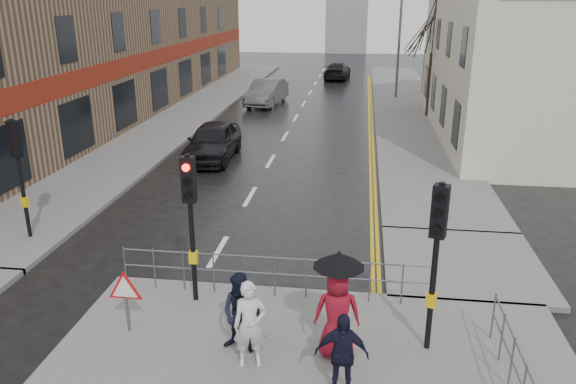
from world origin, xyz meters
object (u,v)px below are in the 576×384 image
(pedestrian_a, at_px, (250,324))
(car_mid, at_px, (266,92))
(pedestrian_b, at_px, (242,313))
(pedestrian_d, at_px, (342,355))
(pedestrian_with_umbrella, at_px, (338,301))
(car_parked, at_px, (213,141))

(pedestrian_a, xyz_separation_m, car_mid, (-4.24, 26.83, -0.19))
(pedestrian_a, height_order, pedestrian_b, pedestrian_a)
(pedestrian_a, distance_m, pedestrian_d, 1.80)
(pedestrian_with_umbrella, xyz_separation_m, pedestrian_d, (0.13, -1.12, -0.36))
(pedestrian_with_umbrella, relative_size, car_parked, 0.47)
(pedestrian_d, distance_m, car_parked, 15.78)
(car_parked, distance_m, car_mid, 12.88)
(pedestrian_d, bearing_deg, car_parked, 110.78)
(pedestrian_with_umbrella, relative_size, car_mid, 0.44)
(pedestrian_a, height_order, pedestrian_d, pedestrian_a)
(car_parked, bearing_deg, pedestrian_a, -72.95)
(car_mid, bearing_deg, pedestrian_b, -74.16)
(pedestrian_with_umbrella, bearing_deg, car_mid, 102.42)
(pedestrian_with_umbrella, height_order, car_mid, pedestrian_with_umbrella)
(pedestrian_with_umbrella, relative_size, pedestrian_d, 1.37)
(pedestrian_with_umbrella, bearing_deg, car_parked, 113.84)
(pedestrian_d, distance_m, car_mid, 28.08)
(pedestrian_b, height_order, car_parked, pedestrian_b)
(pedestrian_d, height_order, car_mid, pedestrian_d)
(pedestrian_b, distance_m, pedestrian_d, 2.19)
(pedestrian_d, relative_size, car_mid, 0.32)
(pedestrian_a, height_order, car_parked, pedestrian_a)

